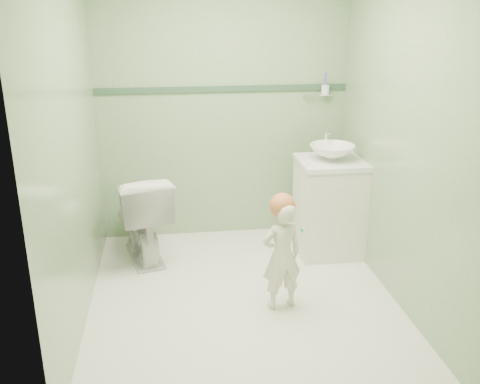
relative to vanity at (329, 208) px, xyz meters
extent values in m
plane|color=white|center=(-0.84, -0.70, -0.40)|extent=(2.50, 2.50, 0.00)
cube|color=#81A978|center=(-0.84, 0.55, 0.80)|extent=(2.20, 0.04, 2.40)
cube|color=#81A978|center=(-0.84, -1.95, 0.80)|extent=(2.20, 0.04, 2.40)
cube|color=#81A978|center=(-1.94, -0.70, 0.80)|extent=(0.04, 2.50, 2.40)
cube|color=#81A978|center=(0.26, -0.70, 0.80)|extent=(0.04, 2.50, 2.40)
cube|color=#33523C|center=(-0.84, 0.54, 0.95)|extent=(2.20, 0.02, 0.05)
cube|color=silver|center=(0.00, 0.00, 0.00)|extent=(0.52, 0.50, 0.80)
cube|color=white|center=(0.00, 0.00, 0.41)|extent=(0.54, 0.52, 0.04)
imported|color=white|center=(0.00, 0.00, 0.49)|extent=(0.37, 0.37, 0.13)
cylinder|color=silver|center=(0.00, 0.20, 0.55)|extent=(0.03, 0.03, 0.18)
cylinder|color=silver|center=(0.00, 0.15, 0.63)|extent=(0.02, 0.12, 0.02)
cylinder|color=silver|center=(0.00, 0.50, 0.88)|extent=(0.26, 0.02, 0.02)
cylinder|color=silver|center=(0.06, 0.48, 0.93)|extent=(0.07, 0.07, 0.09)
cylinder|color=purple|center=(0.06, 0.47, 1.00)|extent=(0.01, 0.01, 0.17)
cylinder|color=blue|center=(0.05, 0.47, 1.00)|extent=(0.01, 0.01, 0.17)
imported|color=white|center=(-1.58, 0.10, -0.02)|extent=(0.58, 0.82, 0.75)
imported|color=white|center=(-0.59, -0.83, 0.00)|extent=(0.32, 0.25, 0.79)
sphere|color=#C36B3A|center=(-0.59, -0.81, 0.36)|extent=(0.18, 0.18, 0.18)
cylinder|color=#0A9184|center=(-0.48, -0.95, 0.23)|extent=(0.05, 0.14, 0.06)
cube|color=white|center=(-0.55, -0.91, 0.27)|extent=(0.03, 0.03, 0.02)
camera|label=1|loc=(-1.32, -4.08, 1.64)|focal=39.72mm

